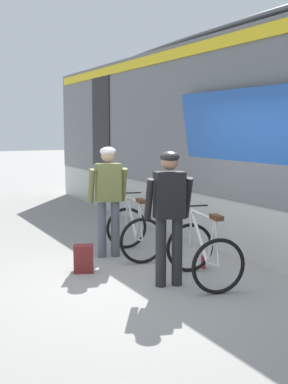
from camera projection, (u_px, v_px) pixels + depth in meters
name	position (u px, v px, depth m)	size (l,w,h in m)	color
ground_plane	(156.00, 282.00, 6.78)	(80.00, 80.00, 0.00)	gray
cyclist_near_in_dark	(169.00, 206.00, 6.51)	(0.65, 0.39, 1.76)	#232328
cyclist_far_in_olive	(108.00, 192.00, 8.00)	(0.65, 0.38, 1.76)	#4C515B
bicycle_near_white	(203.00, 253.00, 6.73)	(0.92, 1.19, 0.99)	black
bicycle_far_silver	(134.00, 231.00, 8.14)	(0.91, 1.19, 0.99)	black
backpack_on_platform	(84.00, 259.00, 7.22)	(0.28, 0.18, 0.40)	maroon
water_bottle_near_the_bikes	(203.00, 262.00, 7.44)	(0.07, 0.07, 0.20)	red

